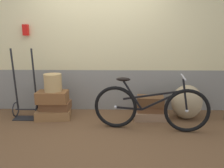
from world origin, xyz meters
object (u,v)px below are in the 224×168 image
object	(u,v)px
suitcase_2	(52,97)
suitcase_0	(54,114)
burlap_sack	(187,102)
wicker_basket	(53,83)
suitcase_5	(150,101)
luggage_trolley	(26,102)
suitcase_1	(56,105)
bicycle	(150,108)
suitcase_4	(150,108)
suitcase_3	(150,115)

from	to	relation	value
suitcase_2	suitcase_0	bearing A→B (deg)	97.26
burlap_sack	wicker_basket	bearing A→B (deg)	-178.97
suitcase_5	luggage_trolley	distance (m)	2.23
suitcase_1	burlap_sack	distance (m)	2.34
suitcase_2	luggage_trolley	world-z (taller)	luggage_trolley
suitcase_1	bicycle	size ratio (longest dim) A/B	0.29
suitcase_1	suitcase_4	world-z (taller)	suitcase_1
suitcase_1	luggage_trolley	xyz separation A→B (m)	(-0.54, 0.03, 0.06)
suitcase_4	suitcase_5	size ratio (longest dim) A/B	1.02
suitcase_0	wicker_basket	distance (m)	0.58
suitcase_3	suitcase_5	size ratio (longest dim) A/B	1.28
suitcase_1	burlap_sack	size ratio (longest dim) A/B	0.85
wicker_basket	bicycle	xyz separation A→B (m)	(1.63, -0.46, -0.29)
suitcase_4	burlap_sack	size ratio (longest dim) A/B	0.77
suitcase_4	luggage_trolley	distance (m)	2.24
suitcase_1	wicker_basket	distance (m)	0.43
suitcase_2	luggage_trolley	xyz separation A→B (m)	(-0.51, 0.08, -0.11)
suitcase_2	suitcase_1	bearing A→B (deg)	57.11
suitcase_1	suitcase_5	world-z (taller)	suitcase_5
suitcase_5	burlap_sack	distance (m)	0.66
suitcase_5	suitcase_3	bearing A→B (deg)	77.00
suitcase_2	suitcase_3	size ratio (longest dim) A/B	0.90
wicker_basket	bicycle	world-z (taller)	bicycle
suitcase_2	luggage_trolley	bearing A→B (deg)	171.27
suitcase_3	luggage_trolley	xyz separation A→B (m)	(-2.24, 0.04, 0.22)
wicker_basket	bicycle	bearing A→B (deg)	-15.67
suitcase_1	luggage_trolley	bearing A→B (deg)	-179.72
suitcase_0	wicker_basket	size ratio (longest dim) A/B	1.97
suitcase_0	wicker_basket	bearing A→B (deg)	23.52
suitcase_4	burlap_sack	xyz separation A→B (m)	(0.64, 0.01, 0.10)
suitcase_0	bicycle	distance (m)	1.73
suitcase_4	bicycle	xyz separation A→B (m)	(-0.08, -0.48, 0.16)
suitcase_2	bicycle	xyz separation A→B (m)	(1.65, -0.44, -0.04)
wicker_basket	luggage_trolley	bearing A→B (deg)	174.03
bicycle	suitcase_2	bearing A→B (deg)	165.21
suitcase_3	wicker_basket	distance (m)	1.81
suitcase_3	bicycle	size ratio (longest dim) A/B	0.33
suitcase_1	luggage_trolley	world-z (taller)	luggage_trolley
luggage_trolley	burlap_sack	bearing A→B (deg)	-0.25
luggage_trolley	bicycle	xyz separation A→B (m)	(2.16, -0.51, 0.07)
burlap_sack	bicycle	xyz separation A→B (m)	(-0.72, -0.50, 0.06)
luggage_trolley	bicycle	size ratio (longest dim) A/B	0.70
suitcase_5	wicker_basket	xyz separation A→B (m)	(-1.70, 0.01, 0.31)
bicycle	suitcase_1	bearing A→B (deg)	163.21
suitcase_4	burlap_sack	bearing A→B (deg)	4.88
suitcase_0	suitcase_5	size ratio (longest dim) A/B	1.30
suitcase_3	wicker_basket	world-z (taller)	wicker_basket
wicker_basket	bicycle	size ratio (longest dim) A/B	0.17
suitcase_3	suitcase_4	world-z (taller)	suitcase_4
suitcase_0	suitcase_1	bearing A→B (deg)	43.90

